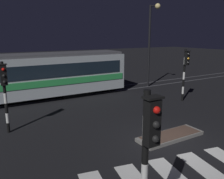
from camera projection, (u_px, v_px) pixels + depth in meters
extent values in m
plane|color=black|center=(173.00, 144.00, 10.23)|extent=(120.00, 120.00, 0.00)
cube|color=#59595E|center=(81.00, 96.00, 18.17)|extent=(80.00, 0.12, 0.03)
cube|color=#59595E|center=(74.00, 92.00, 19.36)|extent=(80.00, 0.12, 0.03)
cube|color=slate|center=(170.00, 136.00, 10.81)|extent=(3.18, 1.05, 0.16)
cube|color=#4C382D|center=(170.00, 134.00, 10.79)|extent=(2.86, 0.94, 0.02)
cylinder|color=black|center=(182.00, 97.00, 16.80)|extent=(0.14, 0.14, 0.51)
cylinder|color=white|center=(183.00, 90.00, 16.68)|extent=(0.14, 0.14, 0.51)
cylinder|color=black|center=(183.00, 83.00, 16.57)|extent=(0.14, 0.14, 0.51)
cylinder|color=white|center=(184.00, 76.00, 16.45)|extent=(0.14, 0.14, 0.51)
cylinder|color=black|center=(184.00, 68.00, 16.34)|extent=(0.14, 0.14, 0.51)
cylinder|color=white|center=(185.00, 61.00, 16.22)|extent=(0.14, 0.14, 0.51)
cylinder|color=black|center=(185.00, 53.00, 16.11)|extent=(0.14, 0.14, 0.51)
cube|color=black|center=(187.00, 58.00, 16.04)|extent=(0.28, 0.20, 0.90)
sphere|color=black|center=(189.00, 54.00, 15.89)|extent=(0.14, 0.14, 0.14)
sphere|color=orange|center=(188.00, 59.00, 15.95)|extent=(0.14, 0.14, 0.14)
sphere|color=black|center=(188.00, 63.00, 16.01)|extent=(0.14, 0.14, 0.14)
cube|color=black|center=(188.00, 51.00, 15.93)|extent=(0.36, 0.24, 0.04)
cylinder|color=black|center=(8.00, 128.00, 11.39)|extent=(0.14, 0.14, 0.48)
cylinder|color=white|center=(7.00, 118.00, 11.28)|extent=(0.14, 0.14, 0.48)
cylinder|color=black|center=(6.00, 108.00, 11.17)|extent=(0.14, 0.14, 0.48)
cylinder|color=white|center=(5.00, 98.00, 11.06)|extent=(0.14, 0.14, 0.48)
cylinder|color=black|center=(4.00, 88.00, 10.96)|extent=(0.14, 0.14, 0.48)
cylinder|color=white|center=(3.00, 78.00, 10.85)|extent=(0.14, 0.14, 0.48)
cylinder|color=black|center=(2.00, 67.00, 10.74)|extent=(0.14, 0.14, 0.48)
cube|color=black|center=(3.00, 75.00, 10.68)|extent=(0.28, 0.20, 0.90)
sphere|color=red|center=(3.00, 69.00, 10.52)|extent=(0.14, 0.14, 0.14)
sphere|color=black|center=(4.00, 76.00, 10.59)|extent=(0.14, 0.14, 0.14)
sphere|color=black|center=(4.00, 82.00, 10.65)|extent=(0.14, 0.14, 0.14)
cube|color=black|center=(2.00, 64.00, 10.57)|extent=(0.36, 0.24, 0.04)
cylinder|color=white|center=(144.00, 174.00, 4.89)|extent=(0.14, 0.14, 0.51)
cylinder|color=black|center=(145.00, 152.00, 4.78)|extent=(0.14, 0.14, 0.51)
cylinder|color=white|center=(146.00, 128.00, 4.66)|extent=(0.14, 0.14, 0.51)
cylinder|color=black|center=(147.00, 103.00, 4.55)|extent=(0.14, 0.14, 0.51)
cube|color=black|center=(152.00, 123.00, 4.49)|extent=(0.28, 0.20, 0.90)
sphere|color=red|center=(157.00, 110.00, 4.33)|extent=(0.14, 0.14, 0.14)
sphere|color=black|center=(156.00, 125.00, 4.39)|extent=(0.14, 0.14, 0.14)
sphere|color=black|center=(155.00, 139.00, 4.46)|extent=(0.14, 0.14, 0.14)
cube|color=black|center=(153.00, 97.00, 4.38)|extent=(0.36, 0.24, 0.04)
cylinder|color=black|center=(149.00, 47.00, 20.74)|extent=(0.18, 0.18, 6.93)
cylinder|color=black|center=(154.00, 6.00, 19.61)|extent=(0.10, 0.90, 0.10)
sphere|color=#F9E08C|center=(158.00, 6.00, 19.25)|extent=(0.44, 0.44, 0.44)
cube|color=#B2BCC1|center=(3.00, 79.00, 15.77)|extent=(17.40, 2.50, 2.70)
cube|color=green|center=(7.00, 88.00, 14.79)|extent=(17.05, 0.04, 0.44)
cube|color=green|center=(1.00, 81.00, 16.91)|extent=(17.05, 0.04, 0.44)
cube|color=black|center=(5.00, 75.00, 14.62)|extent=(16.53, 0.03, 0.90)
cube|color=#4C4C51|center=(1.00, 57.00, 15.45)|extent=(17.05, 2.30, 0.20)
cube|color=black|center=(73.00, 93.00, 18.52)|extent=(2.20, 2.00, 0.35)
sphere|color=#F9F2CC|center=(116.00, 74.00, 20.26)|extent=(0.24, 0.24, 0.24)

